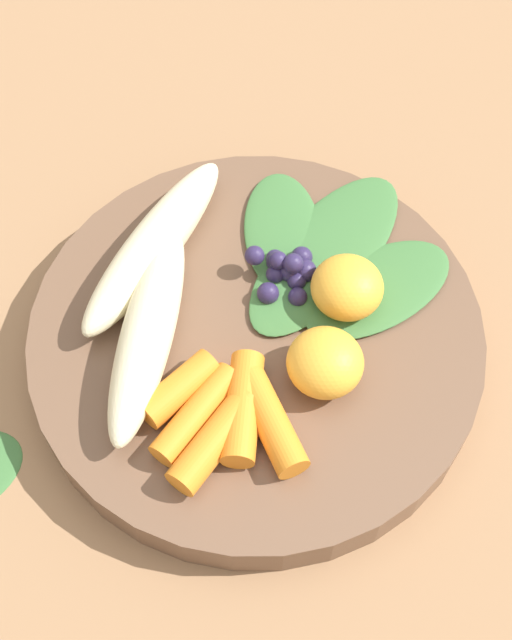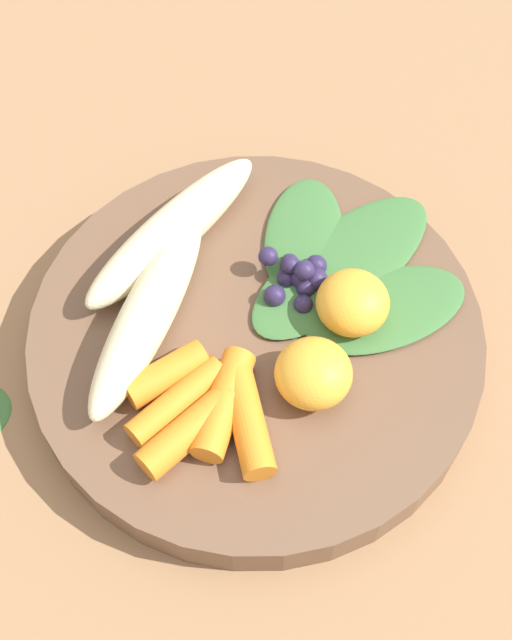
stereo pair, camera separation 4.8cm
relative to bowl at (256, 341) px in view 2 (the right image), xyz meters
The scene contains 15 objects.
ground_plane 0.01m from the bowl, ahead, with size 2.40×2.40×0.00m, color #99704C.
bowl is the anchor object (origin of this frame).
banana_peeled_left 0.07m from the bowl, 41.79° to the right, with size 0.14×0.03×0.03m, color beige.
banana_peeled_right 0.08m from the bowl, 90.86° to the right, with size 0.14×0.03×0.03m, color beige.
orange_segment_near 0.06m from the bowl, 148.50° to the left, with size 0.04×0.04×0.03m, color #F4A833.
orange_segment_far 0.06m from the bowl, 85.78° to the left, with size 0.04×0.04×0.03m, color #F4A833.
carrot_front 0.06m from the bowl, ahead, with size 0.02×0.02×0.05m, color orange.
carrot_mid_left 0.07m from the bowl, ahead, with size 0.02×0.02×0.06m, color orange.
carrot_mid_right 0.08m from the bowl, 22.38° to the left, with size 0.02×0.02×0.06m, color orange.
carrot_rear 0.06m from the bowl, 31.67° to the left, with size 0.02×0.02×0.06m, color orange.
carrot_small 0.07m from the bowl, 46.26° to the left, with size 0.02×0.02×0.06m, color orange.
blueberry_pile 0.04m from the bowl, 167.74° to the right, with size 0.04×0.04×0.02m.
kale_leaf_left 0.08m from the bowl, 149.17° to the left, with size 0.10×0.05×0.01m, color #3D7038.
kale_leaf_right 0.07m from the bowl, behind, with size 0.14×0.06×0.01m, color #3D7038.
kale_leaf_rear 0.07m from the bowl, 154.50° to the right, with size 0.09×0.05×0.01m, color #3D7038.
Camera 2 is at (0.16, 0.19, 0.45)m, focal length 48.74 mm.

